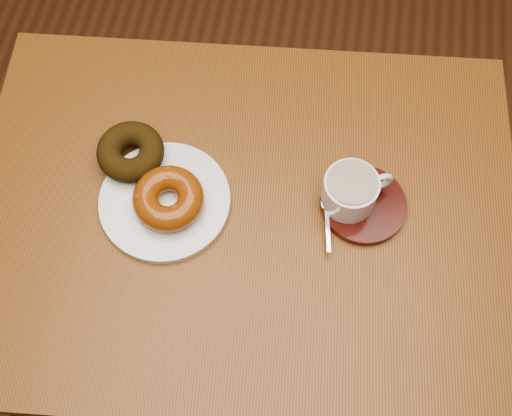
# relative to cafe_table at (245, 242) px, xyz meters

# --- Properties ---
(ground) EXTENTS (6.00, 6.00, 0.00)m
(ground) POSITION_rel_cafe_table_xyz_m (0.09, 0.30, -0.68)
(ground) COLOR #5B301C
(ground) RESTS_ON ground
(cafe_table) EXTENTS (0.91, 0.72, 0.80)m
(cafe_table) POSITION_rel_cafe_table_xyz_m (0.00, 0.00, 0.00)
(cafe_table) COLOR brown
(cafe_table) RESTS_ON ground
(donut_plate) EXTENTS (0.23, 0.23, 0.01)m
(donut_plate) POSITION_rel_cafe_table_xyz_m (-0.12, -0.00, 0.13)
(donut_plate) COLOR silver
(donut_plate) RESTS_ON cafe_table
(donut_cinnamon) EXTENTS (0.13, 0.13, 0.04)m
(donut_cinnamon) POSITION_rel_cafe_table_xyz_m (-0.19, 0.06, 0.16)
(donut_cinnamon) COLOR #2F1F09
(donut_cinnamon) RESTS_ON donut_plate
(donut_caramel) EXTENTS (0.13, 0.13, 0.04)m
(donut_caramel) POSITION_rel_cafe_table_xyz_m (-0.11, -0.01, 0.16)
(donut_caramel) COLOR #863D0E
(donut_caramel) RESTS_ON donut_plate
(saucer) EXTENTS (0.14, 0.14, 0.01)m
(saucer) POSITION_rel_cafe_table_xyz_m (0.18, 0.04, 0.14)
(saucer) COLOR #380C07
(saucer) RESTS_ON cafe_table
(coffee_cup) EXTENTS (0.11, 0.08, 0.06)m
(coffee_cup) POSITION_rel_cafe_table_xyz_m (0.16, 0.04, 0.17)
(coffee_cup) COLOR silver
(coffee_cup) RESTS_ON saucer
(teaspoon) EXTENTS (0.03, 0.10, 0.01)m
(teaspoon) POSITION_rel_cafe_table_xyz_m (0.13, 0.02, 0.15)
(teaspoon) COLOR silver
(teaspoon) RESTS_ON saucer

